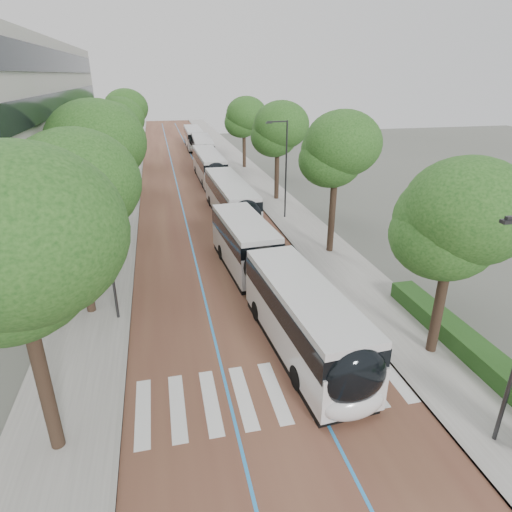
{
  "coord_description": "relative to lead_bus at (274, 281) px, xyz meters",
  "views": [
    {
      "loc": [
        -3.46,
        -11.79,
        11.45
      ],
      "look_at": [
        1.27,
        8.91,
        2.4
      ],
      "focal_mm": 30.0,
      "sensor_mm": 36.0,
      "label": 1
    }
  ],
  "objects": [
    {
      "name": "zebra_crossing",
      "position": [
        -1.63,
        -6.21,
        -1.6
      ],
      "size": [
        10.55,
        3.6,
        0.01
      ],
      "color": "silver",
      "rests_on": "ground"
    },
    {
      "name": "sidewalk_right",
      "position": [
        5.67,
        32.79,
        -1.57
      ],
      "size": [
        4.0,
        140.0,
        0.12
      ],
      "primitive_type": "cube",
      "color": "gray",
      "rests_on": "ground"
    },
    {
      "name": "trees_left",
      "position": [
        -9.33,
        17.98,
        4.95
      ],
      "size": [
        6.34,
        60.93,
        9.53
      ],
      "color": "black",
      "rests_on": "ground"
    },
    {
      "name": "kerb_left",
      "position": [
        -7.43,
        32.79,
        -1.57
      ],
      "size": [
        0.2,
        140.0,
        0.14
      ],
      "primitive_type": "cube",
      "color": "gray",
      "rests_on": "ground"
    },
    {
      "name": "bus_queued_0",
      "position": [
        0.48,
        15.64,
        -0.0
      ],
      "size": [
        2.91,
        12.47,
        3.2
      ],
      "rotation": [
        0.0,
        0.0,
        0.03
      ],
      "color": "silver",
      "rests_on": "ground"
    },
    {
      "name": "lane_line_right",
      "position": [
        -0.23,
        32.79,
        -1.6
      ],
      "size": [
        0.12,
        126.0,
        0.01
      ],
      "primitive_type": "cube",
      "color": "#2984CD",
      "rests_on": "road"
    },
    {
      "name": "bus_queued_2",
      "position": [
        1.06,
        42.55,
        -0.0
      ],
      "size": [
        3.06,
        12.5,
        3.2
      ],
      "rotation": [
        0.0,
        0.0,
        -0.04
      ],
      "color": "silver",
      "rests_on": "ground"
    },
    {
      "name": "trees_right",
      "position": [
        5.87,
        15.73,
        4.73
      ],
      "size": [
        5.18,
        47.05,
        8.92
      ],
      "color": "black",
      "rests_on": "ground"
    },
    {
      "name": "hedge",
      "position": [
        7.27,
        -7.21,
        -1.11
      ],
      "size": [
        1.2,
        14.0,
        0.8
      ],
      "primitive_type": "cube",
      "color": "#1F4718",
      "rests_on": "sidewalk_right"
    },
    {
      "name": "bus_queued_3",
      "position": [
        0.9,
        54.77,
        -0.0
      ],
      "size": [
        2.72,
        12.44,
        3.2
      ],
      "rotation": [
        0.0,
        0.0,
        -0.02
      ],
      "color": "silver",
      "rests_on": "ground"
    },
    {
      "name": "kerb_right",
      "position": [
        3.77,
        32.79,
        -1.57
      ],
      "size": [
        0.2,
        140.0,
        0.14
      ],
      "primitive_type": "cube",
      "color": "gray",
      "rests_on": "ground"
    },
    {
      "name": "lead_bus",
      "position": [
        0.0,
        0.0,
        0.0
      ],
      "size": [
        3.83,
        18.53,
        3.2
      ],
      "rotation": [
        0.0,
        0.0,
        0.07
      ],
      "color": "black",
      "rests_on": "ground"
    },
    {
      "name": "lane_line_left",
      "position": [
        -3.43,
        32.79,
        -1.6
      ],
      "size": [
        0.12,
        126.0,
        0.01
      ],
      "primitive_type": "cube",
      "color": "#2984CD",
      "rests_on": "road"
    },
    {
      "name": "sidewalk_left",
      "position": [
        -9.33,
        32.79,
        -1.57
      ],
      "size": [
        4.0,
        140.0,
        0.12
      ],
      "primitive_type": "cube",
      "color": "gray",
      "rests_on": "ground"
    },
    {
      "name": "road",
      "position": [
        -1.83,
        32.79,
        -1.62
      ],
      "size": [
        11.0,
        140.0,
        0.02
      ],
      "primitive_type": "cube",
      "color": "brown",
      "rests_on": "ground"
    },
    {
      "name": "lamp_post_left",
      "position": [
        -7.93,
        0.79,
        2.49
      ],
      "size": [
        0.14,
        0.14,
        8.0
      ],
      "primitive_type": "cylinder",
      "color": "#2A2A2C",
      "rests_on": "sidewalk_left"
    },
    {
      "name": "ground",
      "position": [
        -1.83,
        -7.21,
        -1.63
      ],
      "size": [
        160.0,
        160.0,
        0.0
      ],
      "primitive_type": "plane",
      "color": "#51544C",
      "rests_on": "ground"
    },
    {
      "name": "streetlight_far",
      "position": [
        4.79,
        14.79,
        3.19
      ],
      "size": [
        1.82,
        0.2,
        8.0
      ],
      "color": "#2A2A2C",
      "rests_on": "sidewalk_right"
    },
    {
      "name": "bus_queued_1",
      "position": [
        0.44,
        30.14,
        -0.0
      ],
      "size": [
        2.63,
        12.42,
        3.2
      ],
      "rotation": [
        0.0,
        0.0,
        0.01
      ],
      "color": "silver",
      "rests_on": "ground"
    }
  ]
}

